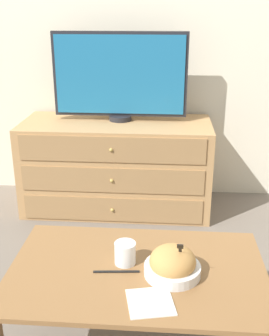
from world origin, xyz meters
TOP-DOWN VIEW (x-y plane):
  - ground_plane at (0.00, 0.00)m, footprint 12.00×12.00m
  - wall_back at (0.00, 0.03)m, footprint 12.00×0.05m
  - dresser at (-0.01, -0.30)m, footprint 1.29×0.56m
  - tv at (0.02, -0.24)m, footprint 0.90×0.15m
  - coffee_table at (0.23, -1.64)m, footprint 1.03×0.65m
  - takeout_bowl at (0.37, -1.66)m, footprint 0.22×0.22m
  - drink_cup at (0.18, -1.60)m, footprint 0.09×0.09m
  - napkin at (0.29, -1.84)m, footprint 0.19×0.19m
  - knife at (0.15, -1.67)m, footprint 0.18×0.03m

SIDE VIEW (x-z plane):
  - ground_plane at x=0.00m, z-range 0.00..0.00m
  - dresser at x=-0.01m, z-range 0.00..0.63m
  - coffee_table at x=0.23m, z-range 0.15..0.53m
  - napkin at x=0.29m, z-range 0.38..0.39m
  - knife at x=0.15m, z-range 0.38..0.39m
  - drink_cup at x=0.18m, z-range 0.38..0.47m
  - takeout_bowl at x=0.37m, z-range 0.35..0.52m
  - tv at x=0.02m, z-range 0.64..1.23m
  - wall_back at x=0.00m, z-range 0.00..2.60m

